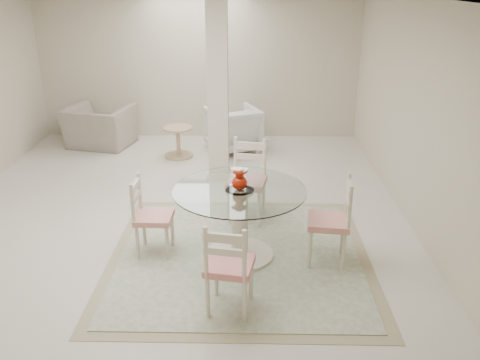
{
  "coord_description": "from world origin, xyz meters",
  "views": [
    {
      "loc": [
        0.98,
        -6.08,
        2.93
      ],
      "look_at": [
        0.87,
        -0.93,
        0.85
      ],
      "focal_mm": 38.0,
      "sensor_mm": 36.0,
      "label": 1
    }
  ],
  "objects_px": {
    "column": "(218,91)",
    "dining_chair_north": "(248,174)",
    "dining_chair_east": "(335,215)",
    "recliner_taupe": "(99,127)",
    "dining_chair_south": "(228,262)",
    "armchair_white": "(233,129)",
    "dining_chair_west": "(148,211)",
    "red_vase": "(240,179)",
    "dining_table": "(240,224)",
    "side_table": "(178,143)"
  },
  "relations": [
    {
      "from": "dining_table",
      "to": "dining_chair_north",
      "type": "bearing_deg",
      "value": 85.29
    },
    {
      "from": "dining_chair_north",
      "to": "recliner_taupe",
      "type": "relative_size",
      "value": 1.01
    },
    {
      "from": "column",
      "to": "dining_chair_north",
      "type": "relative_size",
      "value": 2.37
    },
    {
      "from": "dining_chair_south",
      "to": "recliner_taupe",
      "type": "xyz_separation_m",
      "value": [
        -2.57,
        4.96,
        -0.18
      ]
    },
    {
      "from": "dining_chair_south",
      "to": "armchair_white",
      "type": "relative_size",
      "value": 1.2
    },
    {
      "from": "dining_chair_east",
      "to": "dining_chair_south",
      "type": "bearing_deg",
      "value": -42.74
    },
    {
      "from": "dining_table",
      "to": "dining_chair_south",
      "type": "height_order",
      "value": "dining_chair_south"
    },
    {
      "from": "red_vase",
      "to": "armchair_white",
      "type": "height_order",
      "value": "red_vase"
    },
    {
      "from": "dining_chair_west",
      "to": "dining_table",
      "type": "bearing_deg",
      "value": -92.75
    },
    {
      "from": "red_vase",
      "to": "recliner_taupe",
      "type": "height_order",
      "value": "red_vase"
    },
    {
      "from": "armchair_white",
      "to": "dining_chair_south",
      "type": "bearing_deg",
      "value": 68.94
    },
    {
      "from": "column",
      "to": "recliner_taupe",
      "type": "height_order",
      "value": "column"
    },
    {
      "from": "red_vase",
      "to": "dining_chair_north",
      "type": "relative_size",
      "value": 0.22
    },
    {
      "from": "side_table",
      "to": "dining_chair_east",
      "type": "bearing_deg",
      "value": -58.18
    },
    {
      "from": "column",
      "to": "recliner_taupe",
      "type": "bearing_deg",
      "value": 146.43
    },
    {
      "from": "dining_chair_north",
      "to": "armchair_white",
      "type": "distance_m",
      "value": 2.75
    },
    {
      "from": "dining_chair_north",
      "to": "armchair_white",
      "type": "bearing_deg",
      "value": 106.08
    },
    {
      "from": "dining_chair_south",
      "to": "column",
      "type": "bearing_deg",
      "value": -75.6
    },
    {
      "from": "dining_chair_east",
      "to": "dining_chair_south",
      "type": "height_order",
      "value": "dining_chair_east"
    },
    {
      "from": "dining_chair_north",
      "to": "column",
      "type": "bearing_deg",
      "value": 118.0
    },
    {
      "from": "red_vase",
      "to": "dining_chair_west",
      "type": "relative_size",
      "value": 0.25
    },
    {
      "from": "armchair_white",
      "to": "side_table",
      "type": "bearing_deg",
      "value": -0.97
    },
    {
      "from": "dining_chair_east",
      "to": "armchair_white",
      "type": "distance_m",
      "value": 4.02
    },
    {
      "from": "column",
      "to": "dining_chair_west",
      "type": "bearing_deg",
      "value": -105.21
    },
    {
      "from": "dining_table",
      "to": "armchair_white",
      "type": "height_order",
      "value": "dining_table"
    },
    {
      "from": "dining_chair_east",
      "to": "dining_chair_south",
      "type": "relative_size",
      "value": 1.04
    },
    {
      "from": "column",
      "to": "side_table",
      "type": "relative_size",
      "value": 5.1
    },
    {
      "from": "dining_chair_west",
      "to": "recliner_taupe",
      "type": "relative_size",
      "value": 0.88
    },
    {
      "from": "dining_chair_south",
      "to": "side_table",
      "type": "height_order",
      "value": "dining_chair_south"
    },
    {
      "from": "dining_table",
      "to": "side_table",
      "type": "relative_size",
      "value": 2.69
    },
    {
      "from": "dining_chair_south",
      "to": "dining_chair_east",
      "type": "bearing_deg",
      "value": -130.02
    },
    {
      "from": "column",
      "to": "dining_chair_east",
      "type": "xyz_separation_m",
      "value": [
        1.39,
        -2.51,
        -0.78
      ]
    },
    {
      "from": "recliner_taupe",
      "to": "dining_chair_east",
      "type": "bearing_deg",
      "value": 144.71
    },
    {
      "from": "armchair_white",
      "to": "side_table",
      "type": "height_order",
      "value": "armchair_white"
    },
    {
      "from": "recliner_taupe",
      "to": "dining_chair_north",
      "type": "bearing_deg",
      "value": 145.45
    },
    {
      "from": "dining_table",
      "to": "recliner_taupe",
      "type": "height_order",
      "value": "dining_table"
    },
    {
      "from": "red_vase",
      "to": "side_table",
      "type": "height_order",
      "value": "red_vase"
    },
    {
      "from": "dining_table",
      "to": "armchair_white",
      "type": "xyz_separation_m",
      "value": [
        -0.2,
        3.75,
        -0.02
      ]
    },
    {
      "from": "dining_chair_north",
      "to": "armchair_white",
      "type": "height_order",
      "value": "dining_chair_north"
    },
    {
      "from": "column",
      "to": "side_table",
      "type": "bearing_deg",
      "value": 128.65
    },
    {
      "from": "column",
      "to": "armchair_white",
      "type": "relative_size",
      "value": 3.12
    },
    {
      "from": "dining_chair_south",
      "to": "dining_chair_west",
      "type": "bearing_deg",
      "value": -39.83
    },
    {
      "from": "dining_chair_north",
      "to": "dining_chair_west",
      "type": "bearing_deg",
      "value": -129.04
    },
    {
      "from": "dining_chair_west",
      "to": "recliner_taupe",
      "type": "height_order",
      "value": "dining_chair_west"
    },
    {
      "from": "dining_chair_east",
      "to": "recliner_taupe",
      "type": "bearing_deg",
      "value": -130.74
    },
    {
      "from": "dining_chair_north",
      "to": "recliner_taupe",
      "type": "bearing_deg",
      "value": 143.23
    },
    {
      "from": "recliner_taupe",
      "to": "side_table",
      "type": "xyz_separation_m",
      "value": [
        1.52,
        -0.57,
        -0.12
      ]
    },
    {
      "from": "column",
      "to": "side_table",
      "type": "distance_m",
      "value": 1.64
    },
    {
      "from": "red_vase",
      "to": "dining_chair_east",
      "type": "height_order",
      "value": "dining_chair_east"
    },
    {
      "from": "column",
      "to": "dining_table",
      "type": "bearing_deg",
      "value": -81.32
    }
  ]
}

